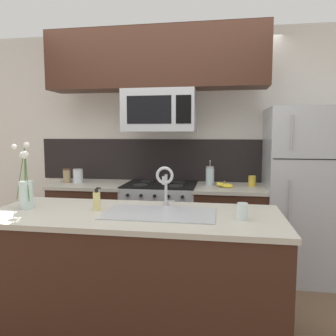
% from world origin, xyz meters
% --- Properties ---
extents(ground_plane, '(10.00, 10.00, 0.00)m').
position_xyz_m(ground_plane, '(0.00, 0.00, 0.00)').
color(ground_plane, brown).
extents(rear_partition, '(5.20, 0.10, 2.60)m').
position_xyz_m(rear_partition, '(0.30, 1.28, 1.30)').
color(rear_partition, silver).
rests_on(rear_partition, ground).
extents(splash_band, '(3.03, 0.01, 0.48)m').
position_xyz_m(splash_band, '(0.00, 1.22, 1.15)').
color(splash_band, black).
rests_on(splash_band, rear_partition).
extents(back_counter_left, '(0.82, 0.65, 0.91)m').
position_xyz_m(back_counter_left, '(-0.77, 0.90, 0.46)').
color(back_counter_left, '#381E14').
rests_on(back_counter_left, ground).
extents(back_counter_right, '(0.73, 0.65, 0.91)m').
position_xyz_m(back_counter_right, '(0.73, 0.90, 0.46)').
color(back_counter_right, '#381E14').
rests_on(back_counter_right, ground).
extents(stove_range, '(0.76, 0.64, 0.93)m').
position_xyz_m(stove_range, '(0.00, 0.90, 0.46)').
color(stove_range, '#A8AAAF').
rests_on(stove_range, ground).
extents(microwave, '(0.74, 0.40, 0.43)m').
position_xyz_m(microwave, '(0.00, 0.88, 1.69)').
color(microwave, '#A8AAAF').
extents(upper_cabinet_band, '(2.25, 0.34, 0.60)m').
position_xyz_m(upper_cabinet_band, '(-0.04, 0.85, 2.20)').
color(upper_cabinet_band, '#381E14').
extents(refrigerator, '(0.84, 0.74, 1.71)m').
position_xyz_m(refrigerator, '(1.50, 0.92, 0.85)').
color(refrigerator, '#A8AAAF').
rests_on(refrigerator, ground).
extents(storage_jar_tall, '(0.08, 0.08, 0.16)m').
position_xyz_m(storage_jar_tall, '(-1.07, 0.89, 0.99)').
color(storage_jar_tall, '#997F5B').
rests_on(storage_jar_tall, back_counter_left).
extents(storage_jar_medium, '(0.11, 0.11, 0.15)m').
position_xyz_m(storage_jar_medium, '(-0.94, 0.90, 0.99)').
color(storage_jar_medium, silver).
rests_on(storage_jar_medium, back_counter_left).
extents(banana_bunch, '(0.19, 0.16, 0.08)m').
position_xyz_m(banana_bunch, '(0.68, 0.84, 0.93)').
color(banana_bunch, yellow).
rests_on(banana_bunch, back_counter_right).
extents(french_press, '(0.09, 0.09, 0.27)m').
position_xyz_m(french_press, '(0.52, 0.96, 1.01)').
color(french_press, silver).
rests_on(french_press, back_counter_right).
extents(coffee_tin, '(0.08, 0.08, 0.11)m').
position_xyz_m(coffee_tin, '(0.96, 0.95, 0.97)').
color(coffee_tin, gold).
rests_on(coffee_tin, back_counter_right).
extents(island_counter, '(2.04, 0.82, 0.91)m').
position_xyz_m(island_counter, '(0.03, -0.35, 0.46)').
color(island_counter, '#381E14').
rests_on(island_counter, ground).
extents(kitchen_sink, '(0.76, 0.44, 0.16)m').
position_xyz_m(kitchen_sink, '(0.23, -0.35, 0.84)').
color(kitchen_sink, '#ADAFB5').
rests_on(kitchen_sink, island_counter).
extents(sink_faucet, '(0.14, 0.14, 0.31)m').
position_xyz_m(sink_faucet, '(0.23, -0.13, 1.11)').
color(sink_faucet, '#B7BABF').
rests_on(sink_faucet, island_counter).
extents(dish_soap_bottle, '(0.06, 0.05, 0.16)m').
position_xyz_m(dish_soap_bottle, '(-0.24, -0.31, 0.98)').
color(dish_soap_bottle, '#DBCC75').
rests_on(dish_soap_bottle, island_counter).
extents(drinking_glass, '(0.07, 0.07, 0.11)m').
position_xyz_m(drinking_glass, '(0.77, -0.41, 0.96)').
color(drinking_glass, silver).
rests_on(drinking_glass, island_counter).
extents(flower_vase, '(0.17, 0.16, 0.49)m').
position_xyz_m(flower_vase, '(-0.77, -0.34, 1.05)').
color(flower_vase, silver).
rests_on(flower_vase, island_counter).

